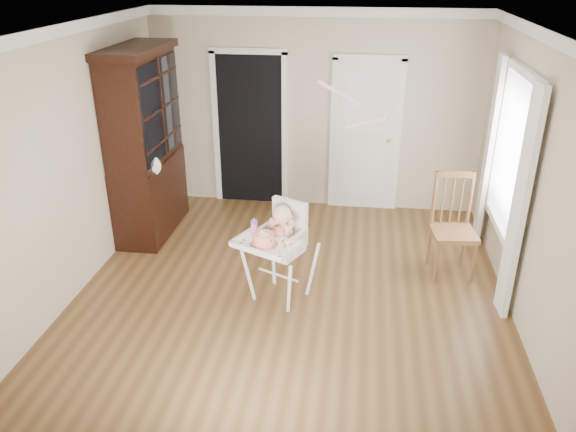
# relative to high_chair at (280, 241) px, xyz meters

# --- Properties ---
(floor) EXTENTS (5.00, 5.00, 0.00)m
(floor) POSITION_rel_high_chair_xyz_m (0.10, 0.04, -0.66)
(floor) COLOR #55371D
(floor) RESTS_ON ground
(ceiling) EXTENTS (5.00, 5.00, 0.00)m
(ceiling) POSITION_rel_high_chair_xyz_m (0.10, 0.04, 2.04)
(ceiling) COLOR white
(ceiling) RESTS_ON wall_back
(wall_back) EXTENTS (4.50, 0.00, 4.50)m
(wall_back) POSITION_rel_high_chair_xyz_m (0.10, 2.54, 0.69)
(wall_back) COLOR beige
(wall_back) RESTS_ON floor
(wall_left) EXTENTS (0.00, 5.00, 5.00)m
(wall_left) POSITION_rel_high_chair_xyz_m (-2.15, 0.04, 0.69)
(wall_left) COLOR beige
(wall_left) RESTS_ON floor
(wall_right) EXTENTS (0.00, 5.00, 5.00)m
(wall_right) POSITION_rel_high_chair_xyz_m (2.35, 0.04, 0.69)
(wall_right) COLOR beige
(wall_right) RESTS_ON floor
(crown_molding) EXTENTS (4.50, 5.00, 0.12)m
(crown_molding) POSITION_rel_high_chair_xyz_m (0.10, 0.04, 1.98)
(crown_molding) COLOR white
(crown_molding) RESTS_ON ceiling
(doorway) EXTENTS (1.06, 0.05, 2.22)m
(doorway) POSITION_rel_high_chair_xyz_m (-0.80, 2.52, 0.45)
(doorway) COLOR black
(doorway) RESTS_ON wall_back
(closet_door) EXTENTS (0.96, 0.09, 2.13)m
(closet_door) POSITION_rel_high_chair_xyz_m (0.80, 2.51, 0.36)
(closet_door) COLOR white
(closet_door) RESTS_ON wall_back
(window_right) EXTENTS (0.13, 1.84, 2.30)m
(window_right) POSITION_rel_high_chair_xyz_m (2.28, 0.84, 0.63)
(window_right) COLOR white
(window_right) RESTS_ON wall_right
(high_chair) EXTENTS (0.86, 0.94, 1.07)m
(high_chair) POSITION_rel_high_chair_xyz_m (0.00, 0.00, 0.00)
(high_chair) COLOR white
(high_chair) RESTS_ON floor
(baby) EXTENTS (0.28, 0.30, 0.45)m
(baby) POSITION_rel_high_chair_xyz_m (0.01, 0.02, 0.14)
(baby) COLOR beige
(baby) RESTS_ON high_chair
(cake) EXTENTS (0.27, 0.27, 0.13)m
(cake) POSITION_rel_high_chair_xyz_m (-0.12, -0.26, 0.15)
(cake) COLOR silver
(cake) RESTS_ON high_chair
(sippy_cup) EXTENTS (0.07, 0.07, 0.18)m
(sippy_cup) POSITION_rel_high_chair_xyz_m (-0.26, -0.02, 0.16)
(sippy_cup) COLOR pink
(sippy_cup) RESTS_ON high_chair
(china_cabinet) EXTENTS (0.62, 1.39, 2.35)m
(china_cabinet) POSITION_rel_high_chair_xyz_m (-1.89, 1.37, 0.51)
(china_cabinet) COLOR black
(china_cabinet) RESTS_ON floor
(dining_chair) EXTENTS (0.52, 0.52, 1.15)m
(dining_chair) POSITION_rel_high_chair_xyz_m (1.81, 0.79, -0.13)
(dining_chair) COLOR brown
(dining_chair) RESTS_ON floor
(streamer) EXTENTS (0.41, 0.31, 0.15)m
(streamer) POSITION_rel_high_chair_xyz_m (0.54, -0.08, 1.53)
(streamer) COLOR pink
(streamer) RESTS_ON ceiling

